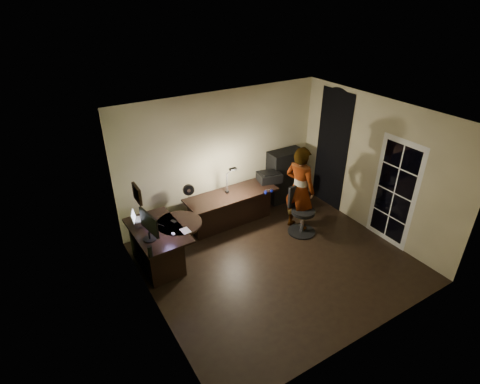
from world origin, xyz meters
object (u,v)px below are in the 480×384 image
desk_right (232,209)px  monitor (149,230)px  desk_left (159,247)px  cabinet (285,176)px  office_chair (303,211)px  person (300,189)px

desk_right → monitor: size_ratio=3.53×
desk_left → cabinet: size_ratio=1.08×
desk_right → monitor: 2.15m
desk_right → office_chair: 1.47m
cabinet → person: size_ratio=0.68×
office_chair → monitor: bearing=167.9°
cabinet → person: (-0.49, -1.09, 0.29)m
monitor → person: 3.05m
desk_right → cabinet: 1.62m
desk_left → cabinet: 3.42m
office_chair → desk_right: bearing=130.2°
monitor → office_chair: size_ratio=0.55×
monitor → person: person is taller
desk_left → desk_right: (1.75, 0.47, -0.02)m
cabinet → person: 1.22m
cabinet → desk_left: bearing=-165.5°
cabinet → monitor: (-3.53, -0.96, 0.34)m
desk_left → monitor: (-0.20, -0.21, 0.56)m
desk_left → person: 2.91m
desk_right → person: size_ratio=1.08×
cabinet → office_chair: (-0.52, -1.29, -0.11)m
desk_left → desk_right: bearing=13.3°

